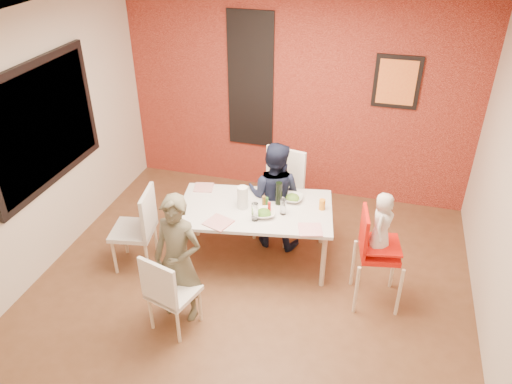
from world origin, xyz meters
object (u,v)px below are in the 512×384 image
(chair_near, at_px, (168,291))
(child_near, at_px, (178,259))
(chair_far, at_px, (281,189))
(chair_left, at_px, (140,225))
(toddler, at_px, (382,223))
(high_chair, at_px, (375,249))
(child_far, at_px, (274,195))
(wine_bottle, at_px, (279,193))
(paper_towel_roll, at_px, (243,198))
(dining_table, at_px, (255,213))

(chair_near, distance_m, child_near, 0.30)
(chair_far, relative_size, chair_left, 1.11)
(chair_far, xyz_separation_m, toddler, (1.17, -0.93, 0.35))
(high_chair, height_order, child_near, child_near)
(child_far, bearing_deg, high_chair, 153.54)
(child_near, bearing_deg, wine_bottle, 65.70)
(chair_near, height_order, wine_bottle, wine_bottle)
(paper_towel_roll, bearing_deg, child_far, 57.13)
(high_chair, xyz_separation_m, wine_bottle, (-1.06, 0.47, 0.18))
(chair_near, distance_m, chair_far, 1.96)
(high_chair, distance_m, child_far, 1.35)
(chair_left, xyz_separation_m, wine_bottle, (1.39, 0.57, 0.28))
(dining_table, bearing_deg, chair_far, 77.24)
(toddler, height_order, wine_bottle, toddler)
(dining_table, relative_size, chair_far, 1.67)
(dining_table, bearing_deg, chair_near, -110.99)
(dining_table, height_order, wine_bottle, wine_bottle)
(child_near, xyz_separation_m, toddler, (1.77, 0.70, 0.27))
(chair_left, height_order, toddler, toddler)
(chair_near, distance_m, high_chair, 1.99)
(high_chair, relative_size, paper_towel_roll, 4.15)
(child_near, relative_size, paper_towel_roll, 5.29)
(dining_table, bearing_deg, chair_left, -159.92)
(child_far, distance_m, toddler, 1.40)
(paper_towel_roll, bearing_deg, chair_near, -105.89)
(chair_left, relative_size, high_chair, 0.90)
(chair_left, bearing_deg, high_chair, 82.46)
(high_chair, bearing_deg, chair_left, 82.10)
(high_chair, relative_size, child_far, 0.81)
(chair_far, bearing_deg, wine_bottle, -68.58)
(high_chair, relative_size, wine_bottle, 3.95)
(dining_table, height_order, child_far, child_far)
(chair_far, distance_m, toddler, 1.54)
(dining_table, xyz_separation_m, chair_far, (0.14, 0.61, -0.03))
(child_near, height_order, toddler, child_near)
(high_chair, xyz_separation_m, toddler, (0.03, 0.01, 0.30))
(high_chair, bearing_deg, child_far, 49.24)
(chair_near, relative_size, chair_left, 0.91)
(chair_left, distance_m, high_chair, 2.45)
(chair_left, relative_size, child_far, 0.73)
(toddler, distance_m, paper_towel_roll, 1.48)
(dining_table, xyz_separation_m, chair_near, (-0.48, -1.25, -0.14))
(dining_table, xyz_separation_m, toddler, (1.31, -0.32, 0.31))
(high_chair, height_order, child_far, child_far)
(chair_far, height_order, paper_towel_roll, chair_far)
(child_near, distance_m, wine_bottle, 1.35)
(dining_table, distance_m, chair_far, 0.63)
(chair_far, xyz_separation_m, child_far, (-0.02, -0.25, 0.06))
(paper_towel_roll, bearing_deg, high_chair, -11.83)
(dining_table, xyz_separation_m, child_far, (0.12, 0.36, 0.03))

